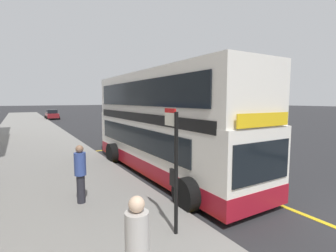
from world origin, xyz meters
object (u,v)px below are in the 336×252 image
at_px(double_decker_bus, 163,127).
at_px(pedestrian_further_back, 137,251).
at_px(bus_stop_sign, 174,162).
at_px(parked_car_maroon_far, 52,115).
at_px(pedestrian_waiting_near_sign, 80,172).

xyz_separation_m(double_decker_bus, pedestrian_further_back, (-4.10, -6.36, -0.95)).
distance_m(bus_stop_sign, parked_car_maroon_far, 41.03).
bearing_deg(double_decker_bus, parked_car_maroon_far, 91.11).
relative_size(bus_stop_sign, pedestrian_waiting_near_sign, 1.64).
relative_size(parked_car_maroon_far, pedestrian_waiting_near_sign, 2.38).
bearing_deg(pedestrian_further_back, bus_stop_sign, 44.62).
relative_size(parked_car_maroon_far, pedestrian_further_back, 2.37).
relative_size(double_decker_bus, bus_stop_sign, 3.60).
xyz_separation_m(bus_stop_sign, parked_car_maroon_far, (1.74, 40.98, -1.02)).
distance_m(double_decker_bus, pedestrian_waiting_near_sign, 4.47).
bearing_deg(pedestrian_waiting_near_sign, pedestrian_further_back, -91.94).
xyz_separation_m(bus_stop_sign, pedestrian_further_back, (-1.66, -1.64, -0.71)).
distance_m(double_decker_bus, pedestrian_further_back, 7.63).
xyz_separation_m(parked_car_maroon_far, pedestrian_further_back, (-3.40, -42.62, 0.31)).
bearing_deg(double_decker_bus, pedestrian_further_back, -122.79).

